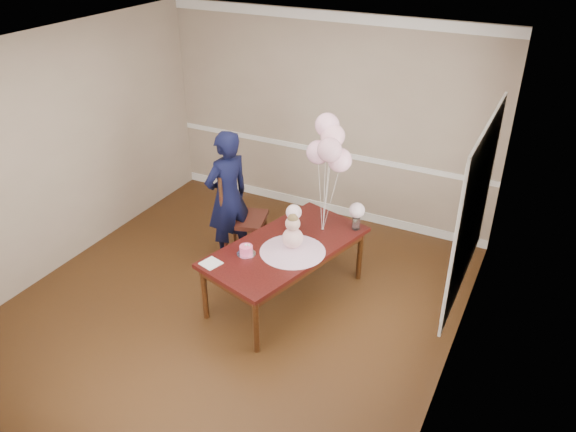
{
  "coord_description": "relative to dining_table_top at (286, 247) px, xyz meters",
  "views": [
    {
      "loc": [
        2.71,
        -3.95,
        3.82
      ],
      "look_at": [
        0.48,
        0.44,
        1.05
      ],
      "focal_mm": 35.0,
      "sensor_mm": 36.0,
      "label": 1
    }
  ],
  "objects": [
    {
      "name": "ceiling",
      "position": [
        -0.44,
        -0.48,
        2.05
      ],
      "size": [
        4.5,
        5.0,
        0.02
      ],
      "primitive_type": "cube",
      "color": "white",
      "rests_on": "wall_back"
    },
    {
      "name": "table_leg_fr",
      "position": [
        0.14,
        -0.9,
        -0.34
      ],
      "size": [
        0.08,
        0.08,
        0.63
      ],
      "primitive_type": "cylinder",
      "rotation": [
        0.0,
        0.0,
        -0.27
      ],
      "color": "black",
      "rests_on": "floor"
    },
    {
      "name": "balloon_weight",
      "position": [
        0.22,
        0.45,
        0.03
      ],
      "size": [
        0.04,
        0.04,
        0.02
      ],
      "primitive_type": "cylinder",
      "rotation": [
        0.0,
        0.0,
        -0.27
      ],
      "color": "silver",
      "rests_on": "dining_table_top"
    },
    {
      "name": "table_leg_br",
      "position": [
        0.59,
        0.69,
        -0.34
      ],
      "size": [
        0.08,
        0.08,
        0.63
      ],
      "primitive_type": "cylinder",
      "rotation": [
        0.0,
        0.0,
        -0.27
      ],
      "color": "black",
      "rests_on": "floor"
    },
    {
      "name": "napkin",
      "position": [
        -0.51,
        -0.65,
        0.03
      ],
      "size": [
        0.22,
        0.22,
        0.01
      ],
      "primitive_type": "cube",
      "rotation": [
        0.0,
        0.0,
        -0.27
      ],
      "color": "white",
      "rests_on": "dining_table_top"
    },
    {
      "name": "dining_chair_seat",
      "position": [
        -0.83,
        0.55,
        -0.16
      ],
      "size": [
        0.6,
        0.6,
        0.05
      ],
      "primitive_type": "cube",
      "rotation": [
        0.0,
        0.0,
        0.29
      ],
      "color": "#36140E",
      "rests_on": "chair_leg_fl"
    },
    {
      "name": "balloon_ribbon_b",
      "position": [
        0.26,
        0.42,
        0.45
      ],
      "size": [
        0.08,
        0.07,
        0.84
      ],
      "primitive_type": "cylinder",
      "rotation": [
        0.05,
        0.1,
        -0.27
      ],
      "color": "white",
      "rests_on": "balloon_weight"
    },
    {
      "name": "chair_leg_bl",
      "position": [
        -1.08,
        0.68,
        -0.41
      ],
      "size": [
        0.05,
        0.05,
        0.47
      ],
      "primitive_type": "cylinder",
      "rotation": [
        0.0,
        0.0,
        0.29
      ],
      "color": "#3C1F10",
      "rests_on": "floor"
    },
    {
      "name": "chair_back_post_l",
      "position": [
        -0.99,
        0.3,
        0.16
      ],
      "size": [
        0.05,
        0.05,
        0.61
      ],
      "primitive_type": "cylinder",
      "rotation": [
        0.0,
        0.0,
        0.29
      ],
      "color": "#381D0F",
      "rests_on": "dining_chair_seat"
    },
    {
      "name": "balloon_c",
      "position": [
        0.26,
        0.53,
        1.1
      ],
      "size": [
        0.25,
        0.25,
        0.25
      ],
      "primitive_type": "sphere",
      "color": "#FFB4C6",
      "rests_on": "balloon_ribbon_c"
    },
    {
      "name": "baby_head",
      "position": [
        0.12,
        -0.08,
        0.35
      ],
      "size": [
        0.15,
        0.15,
        0.15
      ],
      "primitive_type": "sphere",
      "color": "#D6A793",
      "rests_on": "baby_torso"
    },
    {
      "name": "balloon_ribbon_c",
      "position": [
        0.24,
        0.49,
        0.5
      ],
      "size": [
        0.04,
        0.08,
        0.93
      ],
      "primitive_type": "cylinder",
      "rotation": [
        -0.09,
        0.02,
        -0.27
      ],
      "color": "white",
      "rests_on": "balloon_weight"
    },
    {
      "name": "birthday_cake",
      "position": [
        -0.28,
        -0.34,
        0.07
      ],
      "size": [
        0.17,
        0.17,
        0.09
      ],
      "primitive_type": "cylinder",
      "rotation": [
        0.0,
        0.0,
        -0.27
      ],
      "color": "#FF508B",
      "rests_on": "cake_platter"
    },
    {
      "name": "balloon_e",
      "position": [
        0.37,
        0.48,
        0.87
      ],
      "size": [
        0.25,
        0.25,
        0.25
      ],
      "primitive_type": "sphere",
      "color": "#FFB4CD",
      "rests_on": "balloon_ribbon_e"
    },
    {
      "name": "chair_slat_low",
      "position": [
        -1.04,
        0.49,
        0.03
      ],
      "size": [
        0.16,
        0.43,
        0.05
      ],
      "primitive_type": "cube",
      "rotation": [
        0.0,
        0.0,
        0.29
      ],
      "color": "#37190F",
      "rests_on": "dining_chair_seat"
    },
    {
      "name": "baby_skirt",
      "position": [
        0.12,
        -0.08,
        0.07
      ],
      "size": [
        0.84,
        0.84,
        0.09
      ],
      "primitive_type": "cone",
      "rotation": [
        0.0,
        0.0,
        -0.27
      ],
      "color": "#D89FC0",
      "rests_on": "dining_table_top"
    },
    {
      "name": "roses_far",
      "position": [
        0.53,
        0.64,
        0.26
      ],
      "size": [
        0.17,
        0.17,
        0.17
      ],
      "primitive_type": "sphere",
      "color": "beige",
      "rests_on": "rose_vase_far"
    },
    {
      "name": "balloon_ribbon_d",
      "position": [
        0.2,
        0.51,
        0.54
      ],
      "size": [
        0.05,
        0.11,
        1.02
      ],
      "primitive_type": "cylinder",
      "rotation": [
        -0.09,
        -0.07,
        -0.27
      ],
      "color": "white",
      "rests_on": "balloon_weight"
    },
    {
      "name": "wall_back",
      "position": [
        -0.44,
        2.02,
        0.7
      ],
      "size": [
        4.5,
        0.02,
        2.7
      ],
      "primitive_type": "cube",
      "color": "gray",
      "rests_on": "floor"
    },
    {
      "name": "baseboard_trim",
      "position": [
        -0.44,
        2.01,
        -0.59
      ],
      "size": [
        4.5,
        0.02,
        0.12
      ],
      "primitive_type": "cube",
      "color": "white",
      "rests_on": "floor"
    },
    {
      "name": "cake_platter",
      "position": [
        -0.28,
        -0.34,
        0.03
      ],
      "size": [
        0.24,
        0.24,
        0.01
      ],
      "primitive_type": "cylinder",
      "rotation": [
        0.0,
        0.0,
        -0.27
      ],
      "color": "silver",
      "rests_on": "dining_table_top"
    },
    {
      "name": "window_frame",
      "position": [
        1.79,
        0.02,
        0.9
      ],
      "size": [
        0.02,
        1.66,
        1.56
      ],
      "primitive_type": "cube",
      "color": "white",
      "rests_on": "wall_right"
    },
    {
      "name": "woman",
      "position": [
        -0.98,
        0.42,
        0.16
      ],
      "size": [
        0.58,
        0.69,
        1.63
      ],
      "primitive_type": "imported",
      "rotation": [
        0.0,
        0.0,
        -1.94
      ],
      "color": "black",
      "rests_on": "floor"
    },
    {
      "name": "balloon_ribbon_e",
      "position": [
        0.29,
        0.47,
        0.39
      ],
      "size": [
        0.14,
        0.03,
        0.7
      ],
      "primitive_type": "cylinder",
      "rotation": [
        -0.09,
        0.17,
        -0.27
      ],
      "color": "white",
      "rests_on": "balloon_weight"
    },
    {
      "name": "table_leg_fl",
      "position": [
        -0.59,
        -0.69,
        -0.34
      ],
      "size": [
        0.08,
        0.08,
        0.63
      ],
      "primitive_type": "cylinder",
      "rotation": [
        0.0,
        0.0,
        -0.27
      ],
      "color": "black",
      "rests_on": "floor"
    },
    {
      "name": "chair_slat_top",
      "position": [
        -1.04,
        0.49,
        0.38
      ],
      "size": [
        0.16,
        0.43,
        0.05
      ],
      "primitive_type": "cube",
      "rotation": [
        0.0,
        0.0,
        0.29
      ],
      "color": "#391F0F",
      "rests_on": "dining_chair_seat"
    },
    {
      "name": "wall_left",
      "position": [
        -2.69,
        -0.48,
        0.7
      ],
      "size": [
        0.02,
        5.0,
        2.7
      ],
      "primitive_type": "cube",
      "color": "gray",
      "rests_on": "floor"
    },
    {
      "name": "chair_slat_mid",
      "position": [
        -1.04,
        0.49,
        0.2
      ],
      "size": [
        0.16,
        0.43,
        0.05
      ],
      "primitive_type": "cube",
      "rotation": [
        0.0,
        0.0,
        0.29
      ],
      "color": "#37160F",
      "rests_on": "dining_chair_seat"
    },
    {
      "name": "wall_right",
      "position": [
        1.81,
        -0.48,
        0.7
      ],
      "size": [
        0.02,
        5.0,
        2.7
      ],
      "primitive_type": "cube",
      "color": "gray",
      "rests_on": "floor"
    },
    {
      "name": "chair_leg_br",
      "position": [
        -0.7,
        0.79,
        -0.41
      ],
      "size": [
        0.05,
        0.05,
        0.47
      ],
      "primitive_type": "cylinder",
      "rotation": [
        0.0,
        0.0,
        0.29
      ],
      "color": "#31190D",
      "rests_on": "floor"
    },
    {
      "name": "rose_vase_far",
      "position": [
        0.53,
        0.64,
        0.09
      ],
      "size": [
        0.11,
        0.11,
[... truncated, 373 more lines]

